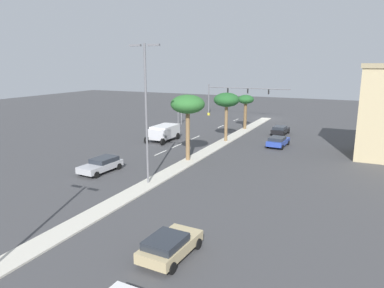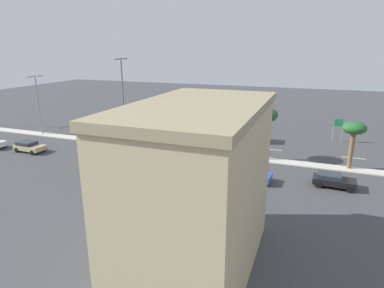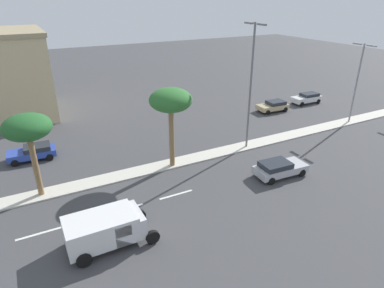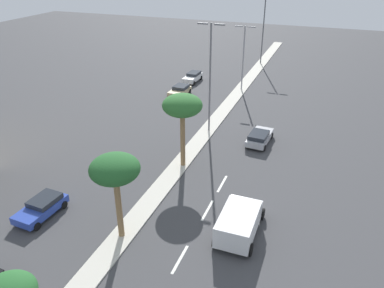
% 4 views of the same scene
% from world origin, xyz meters
% --- Properties ---
extents(ground_plane, '(160.00, 160.00, 0.00)m').
position_xyz_m(ground_plane, '(0.00, 35.97, 0.00)').
color(ground_plane, '#424244').
extents(median_curb, '(1.80, 92.50, 0.12)m').
position_xyz_m(median_curb, '(0.00, 46.25, 0.06)').
color(median_curb, beige).
rests_on(median_curb, ground).
extents(lane_stripe_inboard, '(0.20, 2.80, 0.01)m').
position_xyz_m(lane_stripe_inboard, '(4.82, 12.05, 0.01)').
color(lane_stripe_inboard, silver).
rests_on(lane_stripe_inboard, ground).
extents(lane_stripe_near, '(0.20, 2.80, 0.01)m').
position_xyz_m(lane_stripe_near, '(4.82, 22.25, 0.01)').
color(lane_stripe_near, silver).
rests_on(lane_stripe_near, ground).
extents(lane_stripe_center, '(0.20, 2.80, 0.01)m').
position_xyz_m(lane_stripe_center, '(4.82, 28.05, 0.01)').
color(lane_stripe_center, silver).
rests_on(lane_stripe_center, ground).
extents(lane_stripe_trailing, '(0.20, 2.80, 0.01)m').
position_xyz_m(lane_stripe_trailing, '(4.82, 32.20, 0.01)').
color(lane_stripe_trailing, silver).
rests_on(lane_stripe_trailing, ground).
extents(directional_road_sign, '(0.10, 1.38, 3.50)m').
position_xyz_m(directional_road_sign, '(11.74, 13.75, 2.52)').
color(directional_road_sign, gray).
rests_on(directional_road_sign, ground).
extents(commercial_building, '(12.47, 6.89, 10.47)m').
position_xyz_m(commercial_building, '(-22.19, 23.31, 5.25)').
color(commercial_building, '#C6B284').
rests_on(commercial_building, ground).
extents(palm_tree_rear, '(2.58, 2.58, 5.43)m').
position_xyz_m(palm_tree_rear, '(0.36, 12.91, 4.57)').
color(palm_tree_rear, brown).
rests_on(palm_tree_rear, median_curb).
extents(palm_tree_far, '(3.43, 3.43, 6.53)m').
position_xyz_m(palm_tree_far, '(-0.04, 22.91, 5.58)').
color(palm_tree_far, olive).
rests_on(palm_tree_far, median_curb).
extents(palm_tree_right, '(3.65, 3.65, 7.12)m').
position_xyz_m(palm_tree_right, '(0.34, 33.96, 6.10)').
color(palm_tree_right, olive).
rests_on(palm_tree_right, median_curb).
extents(street_lamp_outboard, '(2.90, 0.24, 11.97)m').
position_xyz_m(street_lamp_outboard, '(0.17, 42.36, 6.98)').
color(street_lamp_outboard, slate).
rests_on(street_lamp_outboard, median_curb).
extents(street_lamp_far, '(2.90, 0.24, 9.21)m').
position_xyz_m(street_lamp_far, '(0.13, 57.81, 5.55)').
color(street_lamp_far, gray).
rests_on(street_lamp_far, median_curb).
extents(sedan_blue_right, '(2.31, 4.34, 1.34)m').
position_xyz_m(sedan_blue_right, '(-7.13, 22.95, 0.73)').
color(sedan_blue_right, '#2D47AD').
rests_on(sedan_blue_right, ground).
extents(sedan_silver_rear, '(2.34, 4.70, 1.37)m').
position_xyz_m(sedan_silver_rear, '(6.23, 41.31, 0.74)').
color(sedan_silver_rear, '#B2B2B7').
rests_on(sedan_silver_rear, ground).
extents(sedan_tan_inboard, '(2.29, 4.19, 1.36)m').
position_xyz_m(sedan_tan_inboard, '(-7.56, 52.44, 0.74)').
color(sedan_tan_inboard, tan).
rests_on(sedan_tan_inboard, ground).
extents(sedan_black_leading, '(2.16, 4.11, 1.32)m').
position_xyz_m(sedan_black_leading, '(-5.73, 14.85, 0.72)').
color(sedan_black_leading, black).
rests_on(sedan_black_leading, ground).
extents(box_truck, '(2.75, 5.40, 2.10)m').
position_xyz_m(box_truck, '(7.88, 26.17, 1.21)').
color(box_truck, silver).
rests_on(box_truck, ground).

